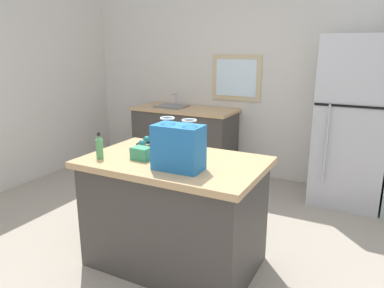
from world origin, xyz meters
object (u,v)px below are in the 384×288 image
Objects in this scene: ear_defenders at (145,142)px; kitchen_island at (175,212)px; refrigerator at (352,122)px; bottle at (99,147)px; small_box at (141,153)px; shopping_bag at (178,147)px.

kitchen_island is at bearing -29.33° from ear_defenders.
refrigerator is 8.88× the size of bottle.
bottle is (-0.29, -0.13, 0.04)m from small_box.
refrigerator is 9.51× the size of ear_defenders.
kitchen_island is 9.47× the size of small_box.
shopping_bag reaches higher than bottle.
small_box is at bearing -58.37° from ear_defenders.
kitchen_island is at bearing -119.09° from refrigerator.
refrigerator is at bearing 48.32° from ear_defenders.
kitchen_island is 0.64m from shopping_bag.
bottle is at bearing -125.90° from refrigerator.
bottle is 0.50m from ear_defenders.
shopping_bag is 1.75× the size of bottle.
small_box reaches higher than ear_defenders.
shopping_bag is at bearing -113.72° from refrigerator.
bottle is (-1.61, -2.22, 0.05)m from refrigerator.
ear_defenders is at bearing -131.68° from refrigerator.
small_box is (-0.22, -0.11, 0.48)m from kitchen_island.
kitchen_island is 0.74× the size of refrigerator.
shopping_bag is at bearing -51.64° from kitchen_island.
kitchen_island is 2.31m from refrigerator.
small_box is at bearing -152.60° from kitchen_island.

